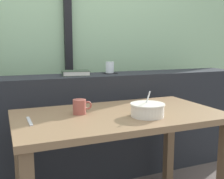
% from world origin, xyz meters
% --- Properties ---
extents(outdoor_backdrop, '(4.80, 0.08, 2.80)m').
position_xyz_m(outdoor_backdrop, '(0.00, 1.18, 1.40)').
color(outdoor_backdrop, '#9EC699').
rests_on(outdoor_backdrop, ground).
extents(window_divider_post, '(0.07, 0.05, 2.60)m').
position_xyz_m(window_divider_post, '(-0.01, 1.11, 1.30)').
color(window_divider_post, black).
rests_on(window_divider_post, ground).
extents(dark_console_ledge, '(2.80, 0.34, 0.85)m').
position_xyz_m(dark_console_ledge, '(0.00, 0.55, 0.43)').
color(dark_console_ledge, '#23262B').
rests_on(dark_console_ledge, ground).
extents(breakfast_table, '(1.20, 0.66, 0.69)m').
position_xyz_m(breakfast_table, '(-0.00, -0.07, 0.59)').
color(breakfast_table, brown).
rests_on(breakfast_table, ground).
extents(coaster_square, '(0.10, 0.10, 0.00)m').
position_xyz_m(coaster_square, '(0.20, 0.58, 0.86)').
color(coaster_square, black).
rests_on(coaster_square, dark_console_ledge).
extents(juice_glass, '(0.07, 0.07, 0.09)m').
position_xyz_m(juice_glass, '(0.20, 0.58, 0.90)').
color(juice_glass, white).
rests_on(juice_glass, coaster_square).
extents(closed_book, '(0.23, 0.18, 0.04)m').
position_xyz_m(closed_book, '(-0.10, 0.55, 0.87)').
color(closed_book, '#334233').
rests_on(closed_book, dark_console_ledge).
extents(soup_bowl, '(0.19, 0.19, 0.15)m').
position_xyz_m(soup_bowl, '(0.11, -0.20, 0.73)').
color(soup_bowl, silver).
rests_on(soup_bowl, breakfast_table).
extents(fork_utensil, '(0.02, 0.17, 0.01)m').
position_xyz_m(fork_utensil, '(-0.51, -0.06, 0.69)').
color(fork_utensil, silver).
rests_on(fork_utensil, breakfast_table).
extents(ceramic_mug, '(0.11, 0.08, 0.08)m').
position_xyz_m(ceramic_mug, '(-0.22, 0.00, 0.73)').
color(ceramic_mug, '#9E4C42').
rests_on(ceramic_mug, breakfast_table).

